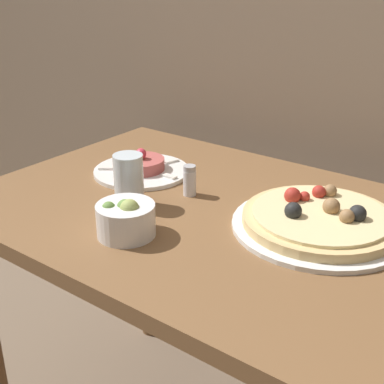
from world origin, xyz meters
name	(u,v)px	position (x,y,z in m)	size (l,w,h in m)	color
dining_table	(208,256)	(0.00, 0.37, 0.63)	(1.05, 0.74, 0.75)	brown
pizza_plate	(320,220)	(0.23, 0.43, 0.77)	(0.35, 0.35, 0.06)	white
tartare_plate	(142,168)	(-0.26, 0.43, 0.76)	(0.24, 0.24, 0.07)	white
small_bowl	(126,219)	(-0.06, 0.17, 0.78)	(0.12, 0.12, 0.08)	white
drinking_glass	(129,181)	(-0.15, 0.28, 0.81)	(0.07, 0.07, 0.12)	silver
salt_shaker	(190,181)	(-0.08, 0.40, 0.78)	(0.03, 0.03, 0.07)	silver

